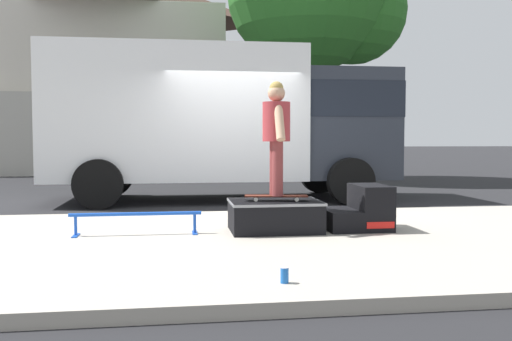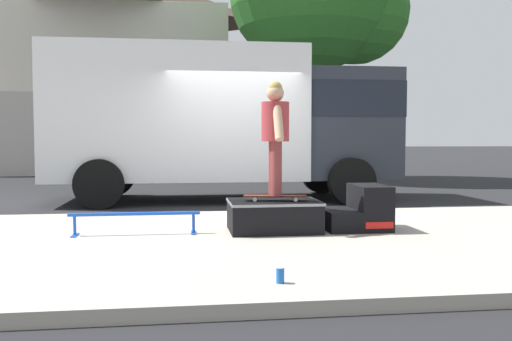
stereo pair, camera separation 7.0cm
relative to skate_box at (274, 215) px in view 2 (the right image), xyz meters
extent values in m
plane|color=black|center=(-0.14, 2.49, -0.32)|extent=(140.00, 140.00, 0.00)
cube|color=#A8A093|center=(-0.14, -0.51, -0.26)|extent=(50.00, 5.00, 0.12)
cube|color=black|center=(0.00, 0.00, -0.01)|extent=(1.10, 0.81, 0.38)
cube|color=gray|center=(0.00, 0.00, 0.16)|extent=(1.12, 0.83, 0.03)
cube|color=black|center=(0.84, 0.00, -0.08)|extent=(0.40, 0.73, 0.25)
cube|color=black|center=(1.24, 0.00, 0.08)|extent=(0.40, 0.73, 0.56)
cube|color=red|center=(1.24, -0.37, -0.10)|extent=(0.35, 0.01, 0.08)
cylinder|color=blue|center=(-1.69, -0.03, 0.05)|extent=(1.56, 0.04, 0.04)
cylinder|color=blue|center=(-2.39, -0.03, -0.08)|extent=(0.04, 0.04, 0.25)
cube|color=blue|center=(-2.39, -0.03, -0.20)|extent=(0.06, 0.28, 0.01)
cylinder|color=blue|center=(-0.99, -0.03, -0.08)|extent=(0.04, 0.04, 0.25)
cube|color=blue|center=(-0.99, -0.03, -0.20)|extent=(0.06, 0.28, 0.01)
cube|color=#4C1E14|center=(0.02, -0.01, 0.24)|extent=(0.80, 0.31, 0.02)
cylinder|color=silver|center=(0.28, 0.04, 0.20)|extent=(0.06, 0.04, 0.05)
cylinder|color=silver|center=(0.25, -0.14, 0.20)|extent=(0.06, 0.04, 0.05)
cylinder|color=silver|center=(-0.22, 0.12, 0.20)|extent=(0.06, 0.04, 0.05)
cylinder|color=silver|center=(-0.24, -0.06, 0.20)|extent=(0.06, 0.04, 0.05)
cylinder|color=brown|center=(0.02, 0.08, 0.58)|extent=(0.14, 0.14, 0.67)
cylinder|color=brown|center=(0.02, -0.10, 0.58)|extent=(0.14, 0.14, 0.67)
cylinder|color=#A53338|center=(0.02, -0.01, 1.15)|extent=(0.34, 0.34, 0.48)
cylinder|color=tan|center=(0.02, 0.20, 1.14)|extent=(0.11, 0.30, 0.46)
cylinder|color=tan|center=(0.02, -0.22, 1.14)|extent=(0.11, 0.30, 0.46)
sphere|color=tan|center=(0.02, -0.01, 1.50)|extent=(0.21, 0.21, 0.21)
sphere|color=tan|center=(0.02, -0.01, 1.56)|extent=(0.17, 0.17, 0.17)
cylinder|color=#1959B2|center=(-0.36, -2.50, -0.14)|extent=(0.07, 0.07, 0.12)
cylinder|color=silver|center=(-0.36, -2.50, -0.08)|extent=(0.06, 0.06, 0.00)
cube|color=white|center=(-1.20, 4.69, 1.43)|extent=(5.00, 2.35, 2.60)
cube|color=#282D38|center=(2.25, 4.69, 1.23)|extent=(1.90, 2.16, 2.20)
cube|color=black|center=(2.25, 4.69, 1.71)|extent=(1.92, 2.19, 0.70)
cylinder|color=black|center=(2.10, 5.86, 0.13)|extent=(0.90, 0.28, 0.90)
cylinder|color=black|center=(2.10, 3.51, 0.13)|extent=(0.90, 0.28, 0.90)
cylinder|color=black|center=(-2.59, 5.86, 0.13)|extent=(0.90, 0.28, 0.90)
cylinder|color=black|center=(-2.59, 3.51, 0.13)|extent=(0.90, 0.28, 0.90)
cylinder|color=brown|center=(2.77, 9.84, 1.74)|extent=(0.56, 0.56, 4.13)
sphere|color=#286623|center=(4.14, 9.84, 4.80)|extent=(3.23, 3.23, 3.23)
cube|color=beige|center=(-3.93, 16.86, 2.68)|extent=(9.00, 7.50, 6.00)
cube|color=#B2ADA3|center=(-3.93, 12.86, 1.08)|extent=(9.00, 0.50, 2.80)
camera|label=1|loc=(-1.22, -6.86, 0.96)|focal=39.57mm
camera|label=2|loc=(-1.15, -6.87, 0.96)|focal=39.57mm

